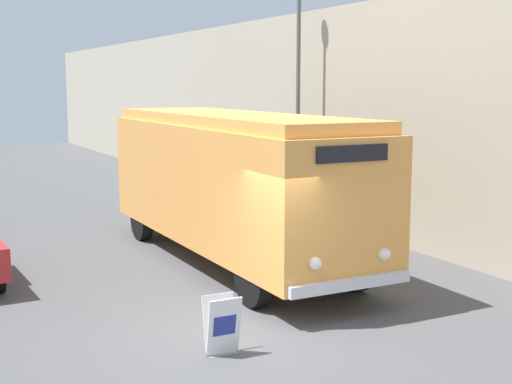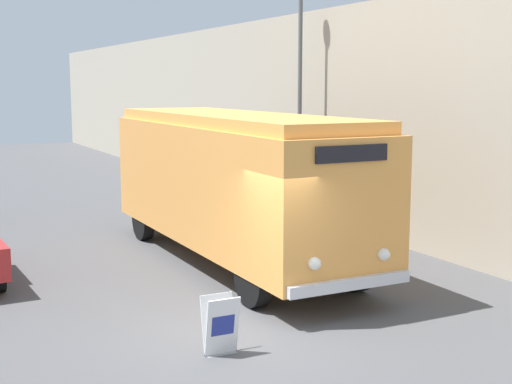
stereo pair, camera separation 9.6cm
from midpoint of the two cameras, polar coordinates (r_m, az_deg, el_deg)
name	(u,v)px [view 2 (the right image)]	position (r m, az deg, el deg)	size (l,w,h in m)	color
ground_plane	(244,334)	(11.67, -0.70, -11.29)	(80.00, 80.00, 0.00)	#4C4C4F
building_wall_right	(286,114)	(22.81, 2.51, 6.25)	(0.30, 60.00, 6.08)	#B2A893
vintage_bus	(234,179)	(15.87, -1.61, 1.06)	(2.54, 9.26, 3.34)	black
sign_board	(220,326)	(10.75, -2.60, -10.65)	(0.52, 0.33, 0.88)	gray
streetlamp	(300,66)	(20.37, 3.68, 9.99)	(0.36, 0.36, 6.98)	#595E60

